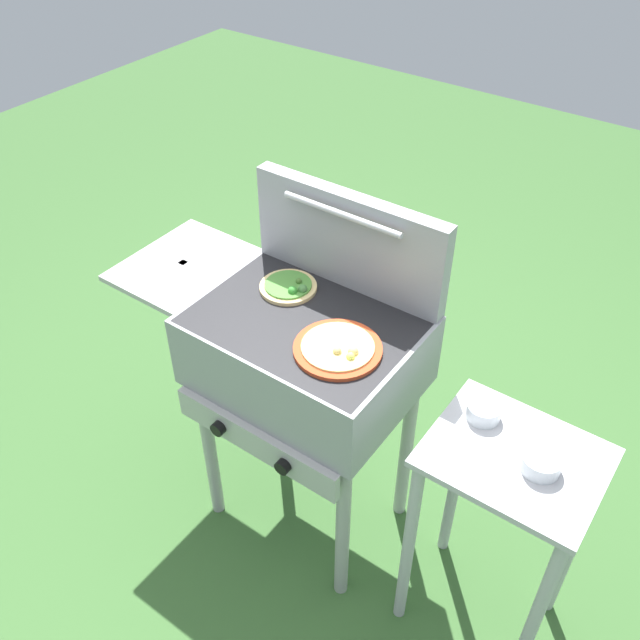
{
  "coord_description": "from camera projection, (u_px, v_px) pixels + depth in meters",
  "views": [
    {
      "loc": [
        0.91,
        -1.21,
        2.15
      ],
      "look_at": [
        0.05,
        0.0,
        0.92
      ],
      "focal_mm": 38.99,
      "sensor_mm": 36.0,
      "label": 1
    }
  ],
  "objects": [
    {
      "name": "topping_bowl_far",
      "position": [
        541.0,
        463.0,
        1.71
      ],
      "size": [
        0.1,
        0.1,
        0.04
      ],
      "color": "silver",
      "rests_on": "prep_table"
    },
    {
      "name": "grill_lid_open",
      "position": [
        349.0,
        240.0,
        2.0
      ],
      "size": [
        0.63,
        0.08,
        0.3
      ],
      "color": "gray",
      "rests_on": "grill"
    },
    {
      "name": "pizza_veggie",
      "position": [
        289.0,
        287.0,
        2.07
      ],
      "size": [
        0.17,
        0.17,
        0.04
      ],
      "color": "#E0C17F",
      "rests_on": "grill"
    },
    {
      "name": "topping_bowl_near",
      "position": [
        484.0,
        411.0,
        1.84
      ],
      "size": [
        0.09,
        0.09,
        0.04
      ],
      "color": "silver",
      "rests_on": "prep_table"
    },
    {
      "name": "ground_plane",
      "position": [
        309.0,
        508.0,
        2.54
      ],
      "size": [
        8.0,
        8.0,
        0.0
      ],
      "primitive_type": "plane",
      "color": "#38602D"
    },
    {
      "name": "pizza_cheese",
      "position": [
        338.0,
        349.0,
        1.86
      ],
      "size": [
        0.24,
        0.24,
        0.04
      ],
      "color": "#C64723",
      "rests_on": "grill"
    },
    {
      "name": "prep_table",
      "position": [
        501.0,
        507.0,
        1.9
      ],
      "size": [
        0.44,
        0.36,
        0.77
      ],
      "color": "#B2B2B7",
      "rests_on": "ground_plane"
    },
    {
      "name": "grill",
      "position": [
        302.0,
        355.0,
        2.06
      ],
      "size": [
        0.96,
        0.53,
        0.9
      ],
      "color": "gray",
      "rests_on": "ground_plane"
    }
  ]
}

